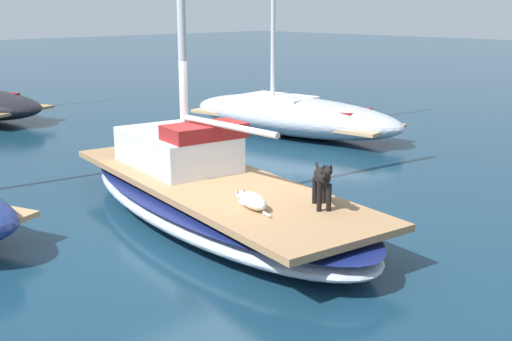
{
  "coord_description": "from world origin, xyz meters",
  "views": [
    {
      "loc": [
        -6.29,
        -7.53,
        3.36
      ],
      "look_at": [
        0.0,
        -1.0,
        1.01
      ],
      "focal_mm": 44.36,
      "sensor_mm": 36.0,
      "label": 1
    }
  ],
  "objects_px": {
    "deck_winch": "(321,194)",
    "moored_boat_starboard_side": "(292,114)",
    "sailboat_main": "(213,200)",
    "dog_white": "(252,201)",
    "dog_black": "(323,179)"
  },
  "relations": [
    {
      "from": "dog_black",
      "to": "deck_winch",
      "type": "distance_m",
      "value": 0.49
    },
    {
      "from": "sailboat_main",
      "to": "moored_boat_starboard_side",
      "type": "bearing_deg",
      "value": 32.9
    },
    {
      "from": "dog_black",
      "to": "dog_white",
      "type": "bearing_deg",
      "value": 135.94
    },
    {
      "from": "dog_black",
      "to": "deck_winch",
      "type": "relative_size",
      "value": 3.72
    },
    {
      "from": "sailboat_main",
      "to": "dog_black",
      "type": "relative_size",
      "value": 9.65
    },
    {
      "from": "sailboat_main",
      "to": "deck_winch",
      "type": "relative_size",
      "value": 35.89
    },
    {
      "from": "sailboat_main",
      "to": "dog_white",
      "type": "xyz_separation_m",
      "value": [
        -0.54,
        -1.48,
        0.43
      ]
    },
    {
      "from": "sailboat_main",
      "to": "deck_winch",
      "type": "bearing_deg",
      "value": -77.38
    },
    {
      "from": "dog_black",
      "to": "dog_white",
      "type": "xyz_separation_m",
      "value": [
        -0.7,
        0.68,
        -0.32
      ]
    },
    {
      "from": "deck_winch",
      "to": "moored_boat_starboard_side",
      "type": "height_order",
      "value": "moored_boat_starboard_side"
    },
    {
      "from": "sailboat_main",
      "to": "dog_white",
      "type": "height_order",
      "value": "dog_white"
    },
    {
      "from": "sailboat_main",
      "to": "moored_boat_starboard_side",
      "type": "relative_size",
      "value": 0.94
    },
    {
      "from": "deck_winch",
      "to": "moored_boat_starboard_side",
      "type": "distance_m",
      "value": 8.23
    },
    {
      "from": "sailboat_main",
      "to": "dog_white",
      "type": "relative_size",
      "value": 8.04
    },
    {
      "from": "dog_black",
      "to": "sailboat_main",
      "type": "bearing_deg",
      "value": 94.2
    }
  ]
}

